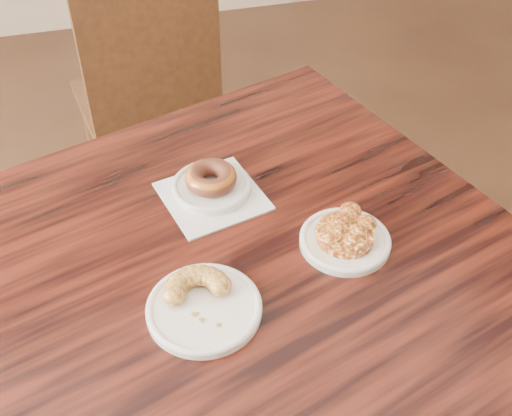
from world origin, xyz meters
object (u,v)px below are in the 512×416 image
object	(u,v)px
chair_far	(145,103)
apple_fritter	(346,232)
cruller_fragment	(203,300)
cafe_table	(250,384)
glazed_donut	(211,177)

from	to	relation	value
chair_far	apple_fritter	distance (m)	1.07
apple_fritter	cruller_fragment	xyz separation A→B (m)	(-0.26, -0.08, 0.00)
cafe_table	glazed_donut	bearing A→B (deg)	78.92
cruller_fragment	chair_far	bearing A→B (deg)	89.24
cafe_table	apple_fritter	xyz separation A→B (m)	(0.17, -0.00, 0.40)
chair_far	apple_fritter	bearing A→B (deg)	94.79
glazed_donut	cruller_fragment	bearing A→B (deg)	-104.20
apple_fritter	cruller_fragment	bearing A→B (deg)	-162.58
apple_fritter	cruller_fragment	distance (m)	0.27
chair_far	glazed_donut	distance (m)	0.87
chair_far	cruller_fragment	xyz separation A→B (m)	(-0.01, -1.07, 0.33)
cafe_table	apple_fritter	bearing A→B (deg)	-19.34
cruller_fragment	glazed_donut	bearing A→B (deg)	75.80
apple_fritter	chair_far	bearing A→B (deg)	104.00
cafe_table	cruller_fragment	world-z (taller)	cruller_fragment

